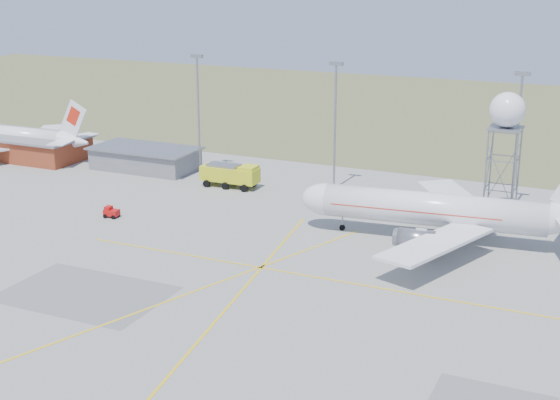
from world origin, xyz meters
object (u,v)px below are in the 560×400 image
at_px(radar_tower, 504,148).
at_px(baggage_tug, 111,213).
at_px(airliner_main, 438,211).
at_px(fire_truck, 231,176).
at_px(airliner_far, 11,137).

bearing_deg(radar_tower, baggage_tug, -154.77).
height_order(airliner_main, fire_truck, airliner_main).
height_order(airliner_main, radar_tower, radar_tower).
height_order(fire_truck, baggage_tug, fire_truck).
bearing_deg(airliner_main, airliner_far, -15.38).
xyz_separation_m(airliner_far, baggage_tug, (40.24, -23.65, -2.97)).
bearing_deg(radar_tower, airliner_main, -111.93).
bearing_deg(airliner_far, fire_truck, 176.54).
relative_size(airliner_main, fire_truck, 4.06).
height_order(airliner_far, baggage_tug, airliner_far).
height_order(airliner_main, airliner_far, airliner_main).
height_order(airliner_far, radar_tower, radar_tower).
bearing_deg(airliner_main, radar_tower, -118.11).
xyz_separation_m(airliner_main, baggage_tug, (-45.03, -9.83, -3.48)).
bearing_deg(fire_truck, airliner_main, -17.83).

